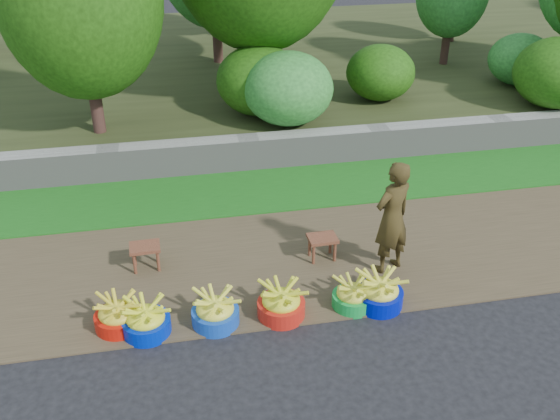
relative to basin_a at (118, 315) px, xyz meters
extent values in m
plane|color=black|center=(2.01, -0.36, -0.17)|extent=(120.00, 120.00, 0.00)
cube|color=#4B3E29|center=(2.01, 0.89, -0.16)|extent=(80.00, 2.50, 0.02)
cube|color=#1A6117|center=(2.01, 2.89, -0.15)|extent=(80.00, 1.50, 0.04)
cube|color=gray|center=(2.01, 3.74, 0.10)|extent=(80.00, 0.35, 0.55)
cube|color=#31391A|center=(2.01, 8.64, 0.08)|extent=(80.00, 10.00, 0.50)
cylinder|color=#3D251F|center=(2.54, 5.64, 1.31)|extent=(0.26, 0.26, 1.97)
cylinder|color=#3D251F|center=(2.63, 10.33, 1.09)|extent=(0.21, 0.21, 1.52)
cylinder|color=#3D251F|center=(7.93, 9.01, 0.84)|extent=(0.17, 0.17, 1.03)
cylinder|color=#3D251F|center=(2.03, 8.32, 1.10)|extent=(0.22, 0.22, 1.53)
cylinder|color=#3D251F|center=(-0.38, 4.59, 1.04)|extent=(0.21, 0.21, 1.43)
cylinder|color=#3D251F|center=(6.94, 7.19, 0.87)|extent=(0.18, 0.18, 1.09)
ellipsoid|color=#21540E|center=(4.74, 5.23, 0.84)|extent=(1.28, 1.28, 1.03)
ellipsoid|color=#307F2F|center=(7.78, 5.55, 0.83)|extent=(1.26, 1.26, 1.01)
ellipsoid|color=#21540E|center=(2.40, 4.92, 0.94)|extent=(1.52, 1.52, 1.21)
ellipsoid|color=#21540E|center=(7.74, 4.24, 0.96)|extent=(1.57, 1.57, 1.26)
ellipsoid|color=#307F2F|center=(2.80, 4.37, 0.94)|extent=(1.54, 1.54, 1.23)
cylinder|color=red|center=(0.00, 0.00, -0.08)|extent=(0.52, 0.52, 0.19)
ellipsoid|color=gold|center=(0.00, 0.00, 0.06)|extent=(0.45, 0.45, 0.29)
cylinder|color=#0020B6|center=(0.30, -0.14, -0.08)|extent=(0.52, 0.52, 0.19)
ellipsoid|color=yellow|center=(0.30, -0.14, 0.07)|extent=(0.46, 0.46, 0.30)
cylinder|color=#1242B6|center=(1.05, -0.14, -0.08)|extent=(0.53, 0.53, 0.19)
ellipsoid|color=yellow|center=(1.05, -0.14, 0.07)|extent=(0.46, 0.46, 0.30)
cylinder|color=red|center=(1.78, -0.14, -0.08)|extent=(0.54, 0.54, 0.19)
ellipsoid|color=yellow|center=(1.78, -0.14, 0.08)|extent=(0.47, 0.47, 0.31)
cylinder|color=#129738|center=(2.62, -0.14, -0.09)|extent=(0.47, 0.47, 0.17)
ellipsoid|color=gold|center=(2.62, -0.14, 0.04)|extent=(0.41, 0.41, 0.27)
cylinder|color=#010FAA|center=(2.92, -0.17, -0.07)|extent=(0.55, 0.55, 0.20)
ellipsoid|color=yellow|center=(2.92, -0.17, 0.08)|extent=(0.49, 0.49, 0.32)
cube|color=brown|center=(0.31, 1.08, 0.15)|extent=(0.38, 0.29, 0.04)
cylinder|color=brown|center=(0.17, 0.98, -0.01)|extent=(0.04, 0.04, 0.28)
cylinder|color=brown|center=(0.46, 0.99, -0.01)|extent=(0.04, 0.04, 0.28)
cylinder|color=brown|center=(0.17, 1.18, -0.01)|extent=(0.04, 0.04, 0.28)
cylinder|color=brown|center=(0.45, 1.18, -0.01)|extent=(0.04, 0.04, 0.28)
cube|color=brown|center=(2.52, 0.87, 0.15)|extent=(0.37, 0.29, 0.04)
cylinder|color=brown|center=(2.38, 0.77, -0.01)|extent=(0.04, 0.04, 0.28)
cylinder|color=brown|center=(2.66, 0.77, -0.01)|extent=(0.04, 0.04, 0.28)
cylinder|color=brown|center=(2.38, 0.96, -0.01)|extent=(0.04, 0.04, 0.28)
cylinder|color=brown|center=(2.65, 0.97, -0.01)|extent=(0.04, 0.04, 0.28)
imported|color=black|center=(3.27, 0.50, 0.58)|extent=(0.63, 0.54, 1.46)
camera|label=1|loc=(0.70, -5.57, 4.33)|focal=40.00mm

